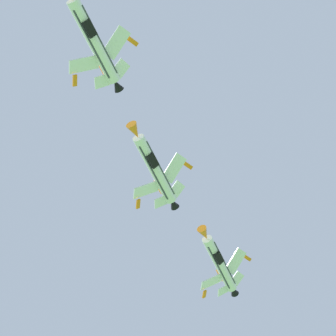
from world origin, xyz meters
The scene contains 3 objects.
fighter_jet_lead centered at (-18.82, 26.91, 75.80)m, with size 9.16×15.92×5.67m.
fighter_jet_left_wing centered at (-19.31, 47.27, 73.88)m, with size 9.07×15.92×5.81m.
fighter_jet_right_wing centered at (-17.57, 68.99, 74.22)m, with size 9.09×15.92×5.77m.
Camera 1 is at (3.62, -1.02, 1.42)m, focal length 67.52 mm.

